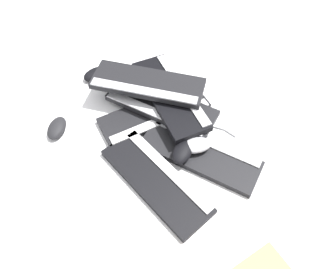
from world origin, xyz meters
TOP-DOWN VIEW (x-y plane):
  - ground_plane at (0.00, 0.00)m, footprint 3.20×3.20m
  - keyboard_0 at (0.05, -0.08)m, footprint 0.46×0.33m
  - keyboard_1 at (-0.14, 0.10)m, footprint 0.45×0.35m
  - keyboard_2 at (-0.11, -0.20)m, footprint 0.42×0.42m
  - keyboard_3 at (-0.11, 0.12)m, footprint 0.46×0.33m
  - keyboard_4 at (-0.08, 0.15)m, footprint 0.33×0.46m
  - keyboard_5 at (-0.17, 0.18)m, footprint 0.46×0.24m
  - mouse_0 at (-0.51, 0.01)m, footprint 0.08×0.12m
  - mouse_1 at (0.03, -0.07)m, footprint 0.12×0.09m
  - mouse_2 at (-0.02, -0.10)m, footprint 0.10×0.13m
  - mouse_3 at (-0.41, 0.31)m, footprint 0.13×0.12m
  - cable_0 at (-0.01, 0.14)m, footprint 0.35×0.30m

SIDE VIEW (x-z plane):
  - ground_plane at x=0.00m, z-range 0.00..0.00m
  - cable_0 at x=-0.01m, z-range 0.00..0.01m
  - keyboard_0 at x=0.05m, z-range 0.00..0.03m
  - keyboard_1 at x=-0.14m, z-range 0.00..0.03m
  - keyboard_2 at x=-0.11m, z-range 0.00..0.03m
  - mouse_0 at x=-0.51m, z-range 0.00..0.04m
  - mouse_3 at x=-0.41m, z-range 0.00..0.04m
  - keyboard_3 at x=-0.11m, z-range 0.03..0.06m
  - mouse_1 at x=0.03m, z-range 0.03..0.07m
  - mouse_2 at x=-0.02m, z-range 0.03..0.07m
  - keyboard_4 at x=-0.08m, z-range 0.06..0.09m
  - keyboard_5 at x=-0.17m, z-range 0.09..0.12m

